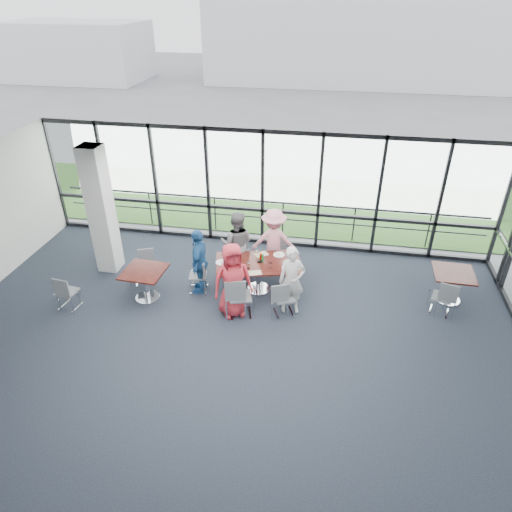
% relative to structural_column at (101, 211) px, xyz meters
% --- Properties ---
extents(floor, '(12.00, 10.00, 0.02)m').
position_rel_structural_column_xyz_m(floor, '(3.60, -3.00, -1.61)').
color(floor, '#1F2230').
rests_on(floor, ground).
extents(ceiling, '(12.00, 10.00, 0.04)m').
position_rel_structural_column_xyz_m(ceiling, '(3.60, -3.00, 1.60)').
color(ceiling, white).
rests_on(ceiling, ground).
extents(curtain_wall_back, '(12.00, 0.10, 3.20)m').
position_rel_structural_column_xyz_m(curtain_wall_back, '(3.60, 2.00, 0.00)').
color(curtain_wall_back, white).
rests_on(curtain_wall_back, ground).
extents(structural_column, '(0.50, 0.50, 3.20)m').
position_rel_structural_column_xyz_m(structural_column, '(0.00, 0.00, 0.00)').
color(structural_column, silver).
rests_on(structural_column, ground).
extents(apron, '(80.00, 70.00, 0.02)m').
position_rel_structural_column_xyz_m(apron, '(3.60, 7.00, -1.62)').
color(apron, slate).
rests_on(apron, ground).
extents(grass_strip, '(80.00, 5.00, 0.01)m').
position_rel_structural_column_xyz_m(grass_strip, '(3.60, 5.00, -1.59)').
color(grass_strip, '#305721').
rests_on(grass_strip, ground).
extents(hangar_main, '(24.00, 10.00, 6.00)m').
position_rel_structural_column_xyz_m(hangar_main, '(7.60, 29.00, 1.40)').
color(hangar_main, silver).
rests_on(hangar_main, ground).
extents(hangar_aux, '(10.00, 6.00, 4.00)m').
position_rel_structural_column_xyz_m(hangar_aux, '(-14.40, 25.00, 0.40)').
color(hangar_aux, silver).
rests_on(hangar_aux, ground).
extents(guard_rail, '(12.00, 0.06, 0.06)m').
position_rel_structural_column_xyz_m(guard_rail, '(3.60, 2.60, -1.10)').
color(guard_rail, '#2D2D33').
rests_on(guard_rail, ground).
extents(main_table, '(2.15, 1.51, 0.75)m').
position_rel_structural_column_xyz_m(main_table, '(3.90, -0.30, -0.97)').
color(main_table, '#350F0E').
rests_on(main_table, ground).
extents(side_table_left, '(0.95, 0.95, 0.75)m').
position_rel_structural_column_xyz_m(side_table_left, '(1.43, -1.11, -0.96)').
color(side_table_left, '#350F0E').
rests_on(side_table_left, ground).
extents(side_table_right, '(0.90, 0.90, 0.75)m').
position_rel_structural_column_xyz_m(side_table_right, '(8.27, 0.07, -0.96)').
color(side_table_right, '#350F0E').
rests_on(side_table_right, ground).
extents(diner_near_left, '(1.00, 0.87, 1.72)m').
position_rel_structural_column_xyz_m(diner_near_left, '(3.52, -1.30, -0.74)').
color(diner_near_left, '#BD2934').
rests_on(diner_near_left, ground).
extents(diner_near_right, '(0.65, 0.54, 1.58)m').
position_rel_structural_column_xyz_m(diner_near_right, '(4.75, -0.97, -0.81)').
color(diner_near_right, silver).
rests_on(diner_near_right, ground).
extents(diner_far_left, '(0.84, 0.53, 1.69)m').
position_rel_structural_column_xyz_m(diner_far_left, '(3.25, 0.32, -0.76)').
color(diner_far_left, slate).
rests_on(diner_far_left, ground).
extents(diner_far_right, '(1.16, 0.70, 1.69)m').
position_rel_structural_column_xyz_m(diner_far_right, '(4.12, 0.61, -0.76)').
color(diner_far_right, pink).
rests_on(diner_far_right, ground).
extents(diner_end, '(0.57, 0.98, 1.62)m').
position_rel_structural_column_xyz_m(diner_end, '(2.57, -0.58, -0.79)').
color(diner_end, '#21568F').
rests_on(diner_end, ground).
extents(chair_main_nl, '(0.58, 0.58, 0.96)m').
position_rel_structural_column_xyz_m(chair_main_nl, '(3.68, -1.31, -1.12)').
color(chair_main_nl, slate).
rests_on(chair_main_nl, ground).
extents(chair_main_nr, '(0.54, 0.54, 0.84)m').
position_rel_structural_column_xyz_m(chair_main_nr, '(4.62, -1.12, -1.18)').
color(chair_main_nr, slate).
rests_on(chair_main_nr, ground).
extents(chair_main_fl, '(0.44, 0.44, 0.89)m').
position_rel_structural_column_xyz_m(chair_main_fl, '(3.24, 0.58, -1.15)').
color(chair_main_fl, slate).
rests_on(chair_main_fl, ground).
extents(chair_main_fr, '(0.48, 0.48, 0.82)m').
position_rel_structural_column_xyz_m(chair_main_fr, '(4.21, 0.73, -1.19)').
color(chair_main_fr, slate).
rests_on(chair_main_fr, ground).
extents(chair_main_end, '(0.47, 0.47, 0.82)m').
position_rel_structural_column_xyz_m(chair_main_end, '(2.51, -0.57, -1.19)').
color(chair_main_end, slate).
rests_on(chair_main_end, ground).
extents(chair_spare_la, '(0.46, 0.46, 0.83)m').
position_rel_structural_column_xyz_m(chair_spare_la, '(-0.16, -1.75, -1.18)').
color(chair_spare_la, slate).
rests_on(chair_spare_la, ground).
extents(chair_spare_lb, '(0.53, 0.53, 0.82)m').
position_rel_structural_column_xyz_m(chair_spare_lb, '(1.08, -0.48, -1.19)').
color(chair_spare_lb, slate).
rests_on(chair_spare_lb, ground).
extents(chair_spare_r, '(0.52, 0.52, 0.84)m').
position_rel_structural_column_xyz_m(chair_spare_r, '(8.00, -0.46, -1.18)').
color(chair_spare_r, slate).
rests_on(chair_spare_r, ground).
extents(plate_nl, '(0.27, 0.27, 0.01)m').
position_rel_structural_column_xyz_m(plate_nl, '(3.42, -0.78, -0.84)').
color(plate_nl, white).
rests_on(plate_nl, main_table).
extents(plate_nr, '(0.26, 0.26, 0.01)m').
position_rel_structural_column_xyz_m(plate_nr, '(4.59, -0.42, -0.84)').
color(plate_nr, white).
rests_on(plate_nr, main_table).
extents(plate_fl, '(0.25, 0.25, 0.01)m').
position_rel_structural_column_xyz_m(plate_fl, '(3.32, -0.13, -0.84)').
color(plate_fl, white).
rests_on(plate_fl, main_table).
extents(plate_fr, '(0.28, 0.28, 0.01)m').
position_rel_structural_column_xyz_m(plate_fr, '(4.32, 0.12, -0.84)').
color(plate_fr, white).
rests_on(plate_fr, main_table).
extents(plate_end, '(0.28, 0.28, 0.01)m').
position_rel_structural_column_xyz_m(plate_end, '(3.06, -0.46, -0.84)').
color(plate_end, white).
rests_on(plate_end, main_table).
extents(tumbler_a, '(0.07, 0.07, 0.15)m').
position_rel_structural_column_xyz_m(tumbler_a, '(3.72, -0.59, -0.78)').
color(tumbler_a, white).
rests_on(tumbler_a, main_table).
extents(tumbler_b, '(0.07, 0.07, 0.13)m').
position_rel_structural_column_xyz_m(tumbler_b, '(4.21, -0.48, -0.78)').
color(tumbler_b, white).
rests_on(tumbler_b, main_table).
extents(tumbler_c, '(0.07, 0.07, 0.14)m').
position_rel_structural_column_xyz_m(tumbler_c, '(3.82, -0.01, -0.78)').
color(tumbler_c, white).
rests_on(tumbler_c, main_table).
extents(tumbler_d, '(0.08, 0.08, 0.15)m').
position_rel_structural_column_xyz_m(tumbler_d, '(3.29, -0.65, -0.77)').
color(tumbler_d, white).
rests_on(tumbler_d, main_table).
extents(menu_a, '(0.34, 0.29, 0.00)m').
position_rel_structural_column_xyz_m(menu_a, '(3.90, -0.75, -0.85)').
color(menu_a, white).
rests_on(menu_a, main_table).
extents(menu_b, '(0.38, 0.32, 0.00)m').
position_rel_structural_column_xyz_m(menu_b, '(4.73, -0.35, -0.85)').
color(menu_b, white).
rests_on(menu_b, main_table).
extents(menu_c, '(0.38, 0.37, 0.00)m').
position_rel_structural_column_xyz_m(menu_c, '(3.90, 0.08, -0.85)').
color(menu_c, white).
rests_on(menu_c, main_table).
extents(condiment_caddy, '(0.10, 0.07, 0.04)m').
position_rel_structural_column_xyz_m(condiment_caddy, '(3.92, -0.28, -0.83)').
color(condiment_caddy, black).
rests_on(condiment_caddy, main_table).
extents(ketchup_bottle, '(0.06, 0.06, 0.18)m').
position_rel_structural_column_xyz_m(ketchup_bottle, '(3.93, -0.19, -0.76)').
color(ketchup_bottle, '#9A1900').
rests_on(ketchup_bottle, main_table).
extents(green_bottle, '(0.05, 0.05, 0.20)m').
position_rel_structural_column_xyz_m(green_bottle, '(3.99, -0.25, -0.75)').
color(green_bottle, '#1C723A').
rests_on(green_bottle, main_table).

